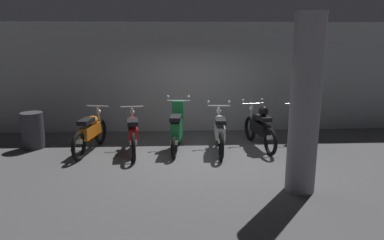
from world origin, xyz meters
name	(u,v)px	position (x,y,z in m)	size (l,w,h in m)	color
ground_plane	(199,157)	(0.00, 0.00, 0.00)	(80.00, 80.00, 0.00)	#4C4C4F
back_wall	(193,77)	(0.00, 2.59, 1.56)	(16.00, 0.30, 3.12)	#9EA0A3
motorbike_slot_0	(90,132)	(-2.59, 0.61, 0.49)	(0.60, 1.93, 1.03)	black
motorbike_slot_1	(133,132)	(-1.56, 0.48, 0.49)	(0.56, 1.95, 1.03)	black
motorbike_slot_2	(177,129)	(-0.51, 0.57, 0.53)	(0.59, 1.68, 1.29)	black
motorbike_slot_3	(220,131)	(0.52, 0.49, 0.49)	(0.59, 1.95, 1.15)	black
motorbike_slot_4	(260,127)	(1.55, 0.73, 0.53)	(0.58, 1.94, 1.15)	black
motorbike_slot_5	(302,127)	(2.59, 0.66, 0.53)	(0.56, 1.95, 1.08)	black
support_pillar	(305,106)	(1.67, -1.92, 1.56)	(0.52, 0.52, 3.12)	gray
trash_bin	(33,130)	(-4.08, 0.96, 0.45)	(0.53, 0.53, 0.90)	#38383D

